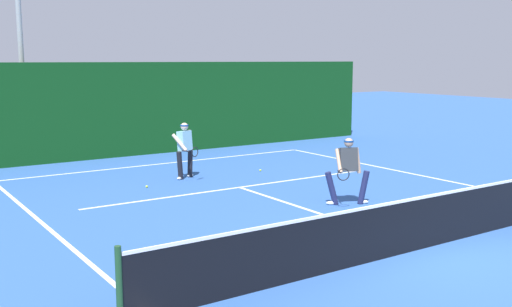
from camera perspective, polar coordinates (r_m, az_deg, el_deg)
ground_plane at (r=11.73m, az=15.75°, el=-8.65°), size 80.00×80.00×0.00m
court_line_baseline_far at (r=20.49m, az=-8.54°, el=-0.92°), size 10.94×0.10×0.01m
court_line_service at (r=16.49m, az=-1.58°, el=-3.23°), size 8.92×0.10×0.01m
court_line_centre at (r=13.92m, az=5.65°, el=-5.56°), size 0.10×6.40×0.01m
tennis_net at (r=11.59m, az=15.86°, el=-6.20°), size 11.98×0.09×1.10m
player_near at (r=14.57m, az=8.74°, el=-1.39°), size 1.17×0.80×1.63m
player_far at (r=17.71m, az=-6.77°, el=0.54°), size 0.73×0.94×1.65m
tennis_ball at (r=16.71m, az=-10.35°, el=-3.11°), size 0.07×0.07×0.07m
tennis_ball_extra at (r=18.83m, az=0.41°, el=-1.60°), size 0.07×0.07×0.07m
back_fence_windscreen at (r=22.24m, az=-11.04°, el=4.17°), size 20.78×0.12×3.38m
light_pole at (r=22.05m, az=-21.59°, el=11.57°), size 0.55×0.44×7.74m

